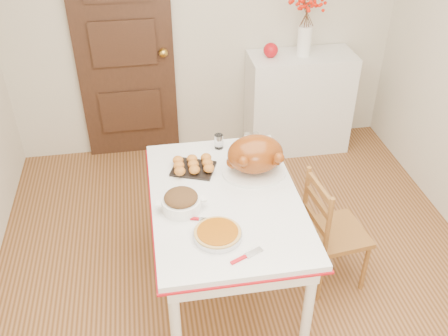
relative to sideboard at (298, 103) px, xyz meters
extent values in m
cube|color=#5B3314|center=(-0.85, -1.78, -0.47)|extent=(3.50, 4.00, 0.00)
cube|color=beige|center=(-0.85, 0.22, 0.78)|extent=(3.50, 0.00, 2.50)
cube|color=#3A2115|center=(-1.55, 0.19, 0.56)|extent=(0.85, 0.06, 2.06)
cube|color=white|center=(0.00, 0.00, 0.00)|extent=(0.95, 0.42, 0.95)
sphere|color=#B70D16|center=(-0.30, 0.00, 0.54)|extent=(0.13, 0.13, 0.13)
cylinder|color=#8E4506|center=(-1.09, -2.04, 0.35)|extent=(0.35, 0.35, 0.06)
cylinder|color=white|center=(-0.94, -1.15, 0.37)|extent=(0.06, 0.06, 0.10)
camera|label=1|loc=(-1.40, -4.05, 2.21)|focal=40.30mm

